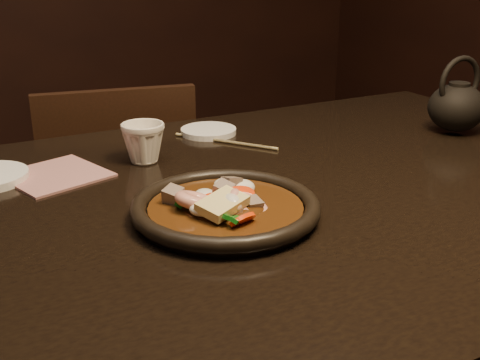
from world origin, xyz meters
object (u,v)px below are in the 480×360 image
teapot (457,105)px  tea_cup (143,141)px  chair (120,221)px  table (210,248)px  plate (226,208)px

teapot → tea_cup: bearing=170.1°
chair → teapot: teapot is taller
table → tea_cup: 0.25m
chair → plate: bearing=96.0°
table → teapot: (0.61, 0.10, 0.13)m
plate → table: bearing=86.9°
table → teapot: 0.63m
table → chair: bearing=85.9°
plate → teapot: 0.63m
tea_cup → teapot: teapot is taller
tea_cup → table: bearing=-84.1°
table → teapot: bearing=9.3°
chair → teapot: 0.87m
table → plate: 0.11m
plate → chair: bearing=86.0°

